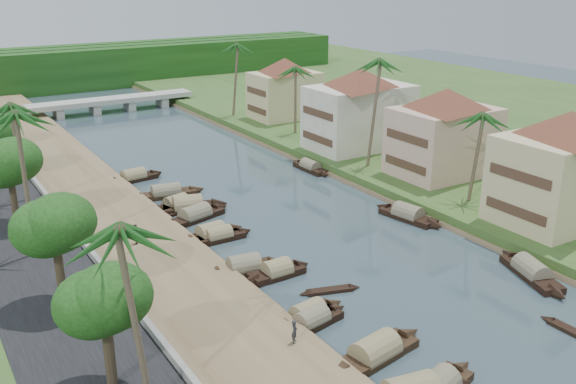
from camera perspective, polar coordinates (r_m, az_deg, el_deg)
ground at (r=53.22m, az=8.52°, el=-6.88°), size 220.00×220.00×0.00m
left_bank at (r=62.45m, az=-15.16°, el=-2.91°), size 10.00×180.00×0.80m
right_bank at (r=78.77m, az=9.83°, el=2.26°), size 16.00×180.00×1.20m
road at (r=60.78m, az=-22.84°, el=-4.12°), size 8.00×180.00×1.40m
retaining_wall at (r=61.19m, az=-18.98°, el=-2.82°), size 0.40×180.00×1.10m
treeline at (r=140.93m, az=-18.89°, el=10.40°), size 120.00×14.00×8.00m
bridge at (r=114.56m, az=-15.39°, el=7.74°), size 28.00×4.00×2.40m
building_near at (r=63.21m, az=23.34°, el=2.17°), size 14.85×14.85×10.20m
building_mid at (r=73.82m, az=13.72°, el=5.30°), size 14.11×14.11×9.70m
building_far at (r=83.28m, az=6.40°, el=7.46°), size 15.59×15.59×10.20m
building_distant at (r=100.07m, az=-0.28°, el=9.27°), size 12.62×12.62×9.20m
sampan_2 at (r=41.85m, az=7.73°, el=-14.01°), size 9.15×3.30×2.35m
sampan_3 at (r=44.80m, az=2.13°, el=-11.42°), size 6.93×2.66×1.88m
sampan_4 at (r=45.54m, az=1.80°, el=-10.86°), size 6.85×2.45×1.95m
sampan_5 at (r=51.43m, az=-1.00°, el=-7.11°), size 6.48×1.96×2.08m
sampan_6 at (r=52.20m, az=-3.91°, el=-6.73°), size 7.57×2.75×2.22m
sampan_7 at (r=58.26m, az=-6.19°, el=-3.95°), size 6.85×1.64×1.87m
sampan_8 at (r=58.75m, az=-6.86°, el=-3.76°), size 7.11×2.38×2.17m
sampan_9 at (r=63.21m, az=-8.25°, el=-2.13°), size 8.72×3.95×2.18m
sampan_10 at (r=66.70m, az=-9.90°, el=-1.07°), size 6.97×3.12×1.93m
sampan_11 at (r=65.77m, az=-8.89°, el=-1.30°), size 8.67×3.91×2.41m
sampan_12 at (r=70.08m, az=-10.79°, el=-0.11°), size 8.94×2.77×2.11m
sampan_13 at (r=76.21m, az=-13.55°, el=1.27°), size 7.73×2.50×2.10m
sampan_14 at (r=54.89m, az=20.83°, el=-6.68°), size 4.54×9.12×2.20m
sampan_15 at (r=63.86m, az=10.62°, el=-2.04°), size 3.15×8.47×2.22m
sampan_16 at (r=77.95m, az=1.99°, el=2.20°), size 1.71×7.51×1.88m
canoe_1 at (r=49.37m, az=3.74°, el=-8.75°), size 4.96×2.20×0.80m
canoe_2 at (r=65.07m, az=-9.96°, el=-1.89°), size 5.84×1.53×0.84m
palm_1 at (r=64.78m, az=16.55°, el=6.38°), size 3.20×3.20×10.22m
palm_2 at (r=74.08m, az=7.63°, el=11.22°), size 3.20×3.20×13.76m
palm_3 at (r=89.52m, az=0.66°, el=10.83°), size 3.20×3.20×10.68m
palm_4 at (r=31.48m, az=-13.70°, el=-3.37°), size 3.20×3.20×11.83m
palm_5 at (r=52.60m, az=-23.03°, el=6.15°), size 3.20×3.20×13.15m
palm_6 at (r=66.79m, az=-23.19°, el=6.94°), size 3.20×3.20×11.14m
palm_7 at (r=101.09m, az=-4.94°, el=12.74°), size 3.20×3.20×12.50m
tree_1 at (r=35.64m, az=-16.06°, el=-9.32°), size 4.37×4.37×7.16m
tree_2 at (r=45.33m, az=-20.09°, el=-2.88°), size 4.73×4.73×7.73m
tree_3 at (r=61.44m, az=-23.60°, el=2.33°), size 4.96×4.96×7.79m
tree_6 at (r=87.86m, az=8.19°, el=8.29°), size 4.35×4.35×7.53m
person_near at (r=41.42m, az=0.58°, el=-12.29°), size 0.64×0.68×1.56m
person_far at (r=56.70m, az=-13.44°, el=-3.66°), size 1.07×0.98×1.77m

